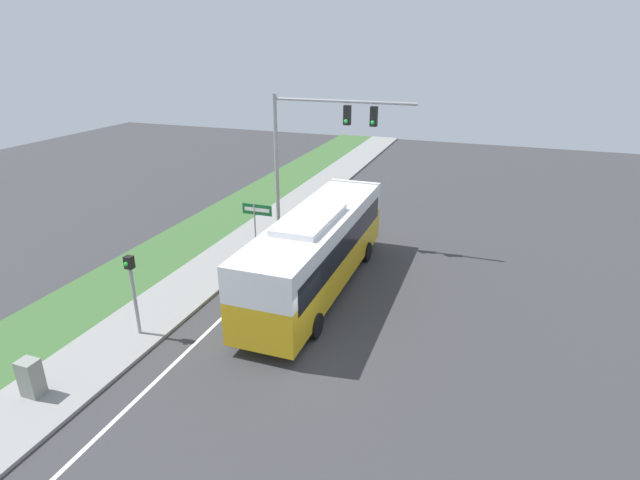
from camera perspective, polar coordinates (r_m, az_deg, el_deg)
The scene contains 9 objects.
ground_plane at distance 17.49m, azimuth -2.17°, elevation -12.34°, with size 80.00×80.00×0.00m, color #38383A.
sidewalk at distance 20.28m, azimuth -18.85°, elevation -8.23°, with size 2.80×80.00×0.12m.
grass_verge at distance 22.28m, azimuth -25.39°, elevation -6.47°, with size 3.60×80.00×0.10m.
lane_divider_near at distance 18.93m, azimuth -12.50°, elevation -9.99°, with size 0.14×30.00×0.01m.
bus at distance 20.52m, azimuth -0.29°, elevation -0.71°, with size 2.69×11.36×3.53m.
signal_gantry at distance 24.76m, azimuth -0.76°, elevation 11.35°, with size 7.05×0.41×7.45m.
pedestrian_signal at distance 18.29m, azimuth -20.67°, elevation -4.61°, with size 0.28×0.34×3.10m.
street_sign at distance 24.91m, azimuth -7.30°, elevation 2.78°, with size 1.58×0.08×2.40m.
utility_cabinet at distance 17.25m, azimuth -30.16°, elevation -13.45°, with size 0.57×0.48×1.16m.
Camera 1 is at (5.49, -13.39, 9.81)m, focal length 28.00 mm.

